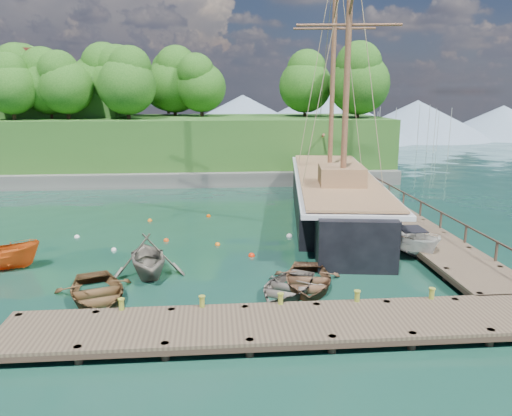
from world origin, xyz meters
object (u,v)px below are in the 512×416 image
Objects in this scene: rowboat_1 at (148,275)px; rowboat_2 at (308,287)px; schooner at (335,198)px; rowboat_3 at (286,293)px; rowboat_0 at (97,301)px; cabin_boat_white at (410,254)px.

rowboat_1 is 0.92× the size of rowboat_2.
rowboat_2 is 0.15× the size of schooner.
schooner reaches higher than rowboat_1.
rowboat_3 is 14.72m from schooner.
rowboat_3 is (6.28, -2.79, 0.00)m from rowboat_1.
rowboat_0 is 1.06× the size of rowboat_2.
rowboat_0 is 1.07× the size of cabin_boat_white.
rowboat_2 is at bearing -160.99° from cabin_boat_white.
cabin_boat_white is at bearing -69.22° from schooner.
rowboat_2 is 13.79m from schooner.
cabin_boat_white is 9.22m from schooner.
rowboat_1 is at bearing 173.16° from rowboat_2.
rowboat_0 is 19.24m from schooner.
rowboat_0 is 16.19m from cabin_boat_white.
rowboat_3 is at bearing -17.38° from rowboat_0.
schooner is at bearing 81.28° from rowboat_2.
cabin_boat_white is (15.45, 4.83, 0.00)m from rowboat_0.
schooner is (11.66, 10.86, 1.24)m from rowboat_1.
rowboat_0 is 1.15× the size of rowboat_1.
rowboat_1 is at bearing -173.10° from rowboat_3.
rowboat_1 is 13.83m from cabin_boat_white.
rowboat_3 is at bearing -161.36° from cabin_boat_white.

